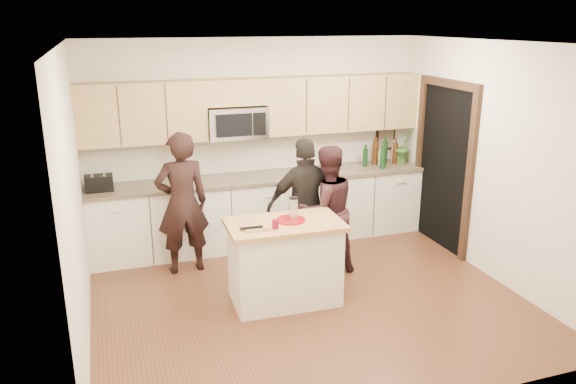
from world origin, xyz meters
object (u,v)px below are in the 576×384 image
object	(u,v)px
woman_left	(182,203)
toaster	(99,183)
island	(285,262)
woman_center	(326,210)
woman_right	(306,206)

from	to	relation	value
woman_left	toaster	bearing A→B (deg)	-34.62
island	woman_left	xyz separation A→B (m)	(-0.90, 1.12, 0.40)
island	toaster	distance (m)	2.51
woman_left	woman_center	xyz separation A→B (m)	(1.59, -0.57, -0.08)
woman_left	woman_right	xyz separation A→B (m)	(1.39, -0.43, -0.04)
toaster	woman_right	xyz separation A→B (m)	(2.30, -0.97, -0.22)
woman_left	woman_right	distance (m)	1.46
island	toaster	bearing A→B (deg)	139.16
toaster	woman_left	size ratio (longest dim) A/B	0.19
island	toaster	xyz separation A→B (m)	(-1.80, 1.66, 0.58)
island	toaster	size ratio (longest dim) A/B	3.72
island	toaster	world-z (taller)	toaster
woman_left	woman_center	size ratio (longest dim) A/B	1.10
woman_left	woman_right	world-z (taller)	woman_left
island	woman_center	distance (m)	0.94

